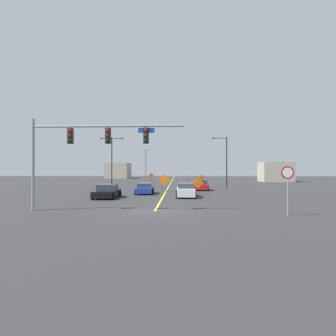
{
  "coord_description": "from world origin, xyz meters",
  "views": [
    {
      "loc": [
        1.57,
        -18.86,
        2.79
      ],
      "look_at": [
        0.07,
        22.07,
        2.98
      ],
      "focal_mm": 30.34,
      "sensor_mm": 36.0,
      "label": 1
    }
  ],
  "objects": [
    {
      "name": "street_lamp_near_left",
      "position": [
        -9.32,
        75.83,
        5.45
      ],
      "size": [
        3.04,
        0.24,
        9.42
      ],
      "color": "black",
      "rests_on": "ground"
    },
    {
      "name": "construction_sign_median_near",
      "position": [
        -4.77,
        46.69,
        1.26
      ],
      "size": [
        1.26,
        0.33,
        1.99
      ],
      "color": "orange",
      "rests_on": "ground"
    },
    {
      "name": "construction_sign_median_far",
      "position": [
        5.17,
        25.35,
        1.21
      ],
      "size": [
        1.34,
        0.3,
        1.96
      ],
      "color": "orange",
      "rests_on": "ground"
    },
    {
      "name": "car_white_mid",
      "position": [
        2.3,
        9.83,
        0.66
      ],
      "size": [
        1.96,
        4.51,
        1.41
      ],
      "color": "white",
      "rests_on": "ground"
    },
    {
      "name": "car_red_near",
      "position": [
        4.53,
        19.34,
        0.66
      ],
      "size": [
        2.1,
        4.21,
        1.42
      ],
      "color": "red",
      "rests_on": "ground"
    },
    {
      "name": "street_lamp_mid_left",
      "position": [
        8.35,
        22.27,
        4.16
      ],
      "size": [
        2.22,
        0.24,
        7.44
      ],
      "color": "black",
      "rests_on": "ground"
    },
    {
      "name": "traffic_signal_assembly",
      "position": [
        -4.54,
        -0.02,
        4.65
      ],
      "size": [
        10.35,
        0.44,
        6.2
      ],
      "color": "gray",
      "rests_on": "ground"
    },
    {
      "name": "car_black_far",
      "position": [
        -5.37,
        8.55,
        0.61
      ],
      "size": [
        2.14,
        4.34,
        1.33
      ],
      "color": "black",
      "rests_on": "ground"
    },
    {
      "name": "roadside_building_west",
      "position": [
        -17.26,
        69.39,
        2.38
      ],
      "size": [
        6.83,
        8.45,
        4.75
      ],
      "color": "#B2A893",
      "rests_on": "ground"
    },
    {
      "name": "street_lamp_far_right",
      "position": [
        -8.79,
        24.88,
        4.62
      ],
      "size": [
        3.65,
        0.24,
        7.74
      ],
      "color": "black",
      "rests_on": "ground"
    },
    {
      "name": "construction_sign_left_lane",
      "position": [
        -0.21,
        16.53,
        1.4
      ],
      "size": [
        1.41,
        0.21,
        2.2
      ],
      "color": "orange",
      "rests_on": "ground"
    },
    {
      "name": "ground",
      "position": [
        0.0,
        0.0,
        0.0
      ],
      "size": [
        197.66,
        197.66,
        0.0
      ],
      "primitive_type": "plane",
      "color": "#2D2D30"
    },
    {
      "name": "construction_sign_right_shoulder",
      "position": [
        3.7,
        12.76,
        1.21
      ],
      "size": [
        1.34,
        0.09,
        1.96
      ],
      "color": "orange",
      "rests_on": "ground"
    },
    {
      "name": "car_blue_distant",
      "position": [
        -2.28,
        13.45,
        0.6
      ],
      "size": [
        2.18,
        4.27,
        1.23
      ],
      "color": "#1E389E",
      "rests_on": "ground"
    },
    {
      "name": "road_centre_stripe",
      "position": [
        0.0,
        54.9,
        0.0
      ],
      "size": [
        0.16,
        109.81,
        0.01
      ],
      "color": "yellow",
      "rests_on": "ground"
    },
    {
      "name": "roadside_building_east",
      "position": [
        23.52,
        45.94,
        2.2
      ],
      "size": [
        6.69,
        5.42,
        4.39
      ],
      "color": "#B2A893",
      "rests_on": "ground"
    },
    {
      "name": "stop_sign",
      "position": [
        8.1,
        -1.65,
        2.09
      ],
      "size": [
        0.76,
        0.07,
        2.97
      ],
      "color": "gray",
      "rests_on": "ground"
    }
  ]
}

